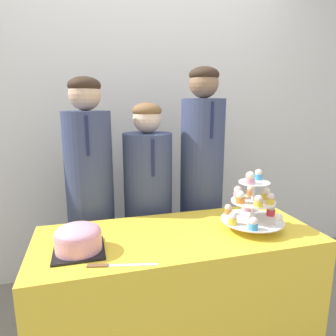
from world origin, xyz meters
name	(u,v)px	position (x,y,z in m)	size (l,w,h in m)	color
wall_back	(139,108)	(0.00, 1.36, 1.35)	(9.00, 0.06, 2.70)	silver
table	(178,300)	(0.00, 0.28, 0.37)	(1.39, 0.57, 0.75)	yellow
round_cake	(78,238)	(-0.47, 0.22, 0.81)	(0.22, 0.22, 0.13)	black
cake_knife	(111,266)	(-0.35, 0.06, 0.75)	(0.28, 0.08, 0.01)	silver
cupcake_stand	(253,204)	(0.38, 0.24, 0.88)	(0.32, 0.32, 0.31)	silver
student_0	(91,210)	(-0.41, 0.79, 0.74)	(0.29, 0.29, 1.54)	#384266
student_1	(148,217)	(-0.05, 0.79, 0.65)	(0.31, 0.31, 1.39)	#384266
student_2	(201,195)	(0.32, 0.79, 0.77)	(0.29, 0.29, 1.61)	#384266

